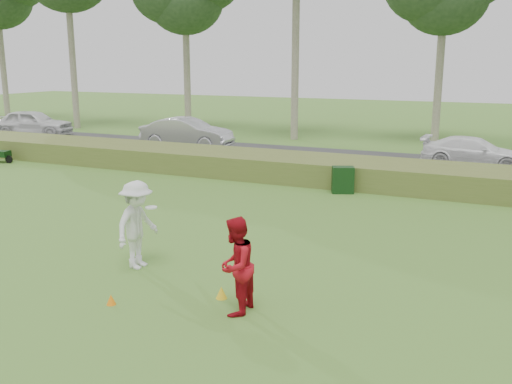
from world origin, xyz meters
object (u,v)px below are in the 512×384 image
at_px(cone_yellow, 221,292).
at_px(car_mid, 187,133).
at_px(player_white, 137,225).
at_px(car_right, 474,152).
at_px(car_left, 33,123).
at_px(cone_orange, 111,300).
at_px(utility_cabinet, 343,180).
at_px(player_red, 236,266).

relative_size(cone_yellow, car_mid, 0.05).
bearing_deg(player_white, car_mid, 29.48).
bearing_deg(car_mid, car_right, -93.08).
relative_size(player_white, car_left, 0.42).
bearing_deg(cone_orange, utility_cabinet, 82.46).
bearing_deg(cone_orange, cone_yellow, 32.07).
bearing_deg(cone_yellow, player_red, -40.57).
xyz_separation_m(car_left, car_mid, (11.35, -0.42, -0.01)).
relative_size(car_left, car_mid, 0.98).
height_order(car_left, car_right, car_left).
distance_m(player_white, utility_cabinet, 9.57).
relative_size(player_white, car_right, 0.45).
bearing_deg(car_mid, player_white, -157.57).
xyz_separation_m(utility_cabinet, car_mid, (-10.47, 6.65, 0.39)).
relative_size(utility_cabinet, car_left, 0.20).
bearing_deg(car_left, cone_orange, -149.08).
height_order(utility_cabinet, car_right, car_right).
bearing_deg(car_mid, utility_cabinet, -127.38).
relative_size(utility_cabinet, car_right, 0.21).
bearing_deg(utility_cabinet, player_red, -107.25).
distance_m(player_red, cone_yellow, 1.09).
relative_size(cone_orange, cone_yellow, 0.82).
xyz_separation_m(player_white, player_red, (3.12, -1.27, -0.08)).
xyz_separation_m(player_red, car_left, (-22.72, 17.64, -0.06)).
distance_m(player_red, car_right, 17.95).
height_order(utility_cabinet, car_left, car_left).
height_order(cone_yellow, car_left, car_left).
xyz_separation_m(player_white, utility_cabinet, (2.21, 9.29, -0.54)).
bearing_deg(car_right, player_white, 161.59).
bearing_deg(player_white, car_right, -18.46).
height_order(car_left, car_mid, car_left).
bearing_deg(player_white, cone_orange, -157.41).
distance_m(car_mid, car_right, 14.42).
bearing_deg(car_mid, cone_orange, -158.29).
xyz_separation_m(cone_orange, car_mid, (-8.98, 17.89, 0.77)).
bearing_deg(player_white, utility_cabinet, -11.29).
height_order(player_white, player_red, player_white).
bearing_deg(player_red, player_white, -114.24).
bearing_deg(cone_yellow, utility_cabinet, 91.98).
bearing_deg(utility_cabinet, car_left, 139.89).
relative_size(player_red, utility_cabinet, 1.95).
distance_m(player_white, cone_yellow, 2.83).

